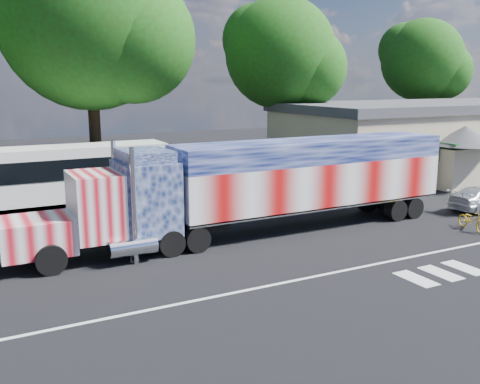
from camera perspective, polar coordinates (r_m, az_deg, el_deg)
name	(u,v)px	position (r m, az deg, el deg)	size (l,w,h in m)	color
ground	(275,252)	(21.55, 3.72, -6.40)	(100.00, 100.00, 0.00)	black
lane_markings	(371,274)	(19.66, 13.84, -8.54)	(30.00, 2.67, 0.01)	silver
semi_truck	(265,184)	(23.61, 2.65, 0.88)	(20.54, 3.24, 4.38)	black
coach_bus	(57,177)	(29.64, -18.92, 1.48)	(11.54, 2.69, 3.36)	white
hall_building	(430,138)	(41.91, 19.64, 5.49)	(22.40, 12.80, 5.20)	#C5B594
woman	(134,241)	(20.59, -11.20, -5.18)	(0.58, 0.38, 1.58)	slate
bicycle	(472,220)	(26.66, 23.53, -2.77)	(0.62, 1.78, 0.94)	gold
tree_far_ne	(424,61)	(53.40, 19.02, 13.08)	(7.88, 7.51, 12.32)	black
tree_n_mid	(92,21)	(34.08, -15.49, 17.18)	(11.10, 10.57, 15.51)	black
tree_ne_a	(282,54)	(39.33, 4.55, 14.44)	(8.29, 7.89, 12.57)	black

